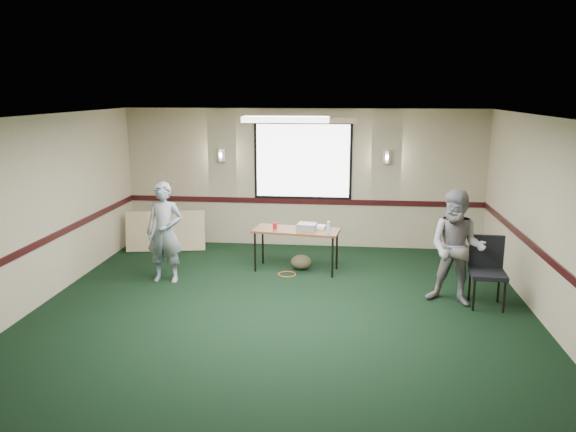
# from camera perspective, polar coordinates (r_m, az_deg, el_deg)

# --- Properties ---
(ground) EXTENTS (8.00, 8.00, 0.00)m
(ground) POSITION_cam_1_polar(r_m,az_deg,el_deg) (7.52, -1.09, -11.15)
(ground) COLOR black
(ground) RESTS_ON ground
(room_shell) EXTENTS (8.00, 8.02, 8.00)m
(room_shell) POSITION_cam_1_polar(r_m,az_deg,el_deg) (9.11, 0.56, 3.46)
(room_shell) COLOR tan
(room_shell) RESTS_ON ground
(folding_table) EXTENTS (1.51, 0.77, 0.72)m
(folding_table) POSITION_cam_1_polar(r_m,az_deg,el_deg) (9.54, 0.85, -1.68)
(folding_table) COLOR brown
(folding_table) RESTS_ON ground
(projector) EXTENTS (0.35, 0.31, 0.10)m
(projector) POSITION_cam_1_polar(r_m,az_deg,el_deg) (9.52, 1.94, -1.07)
(projector) COLOR gray
(projector) RESTS_ON folding_table
(game_console) EXTENTS (0.25, 0.22, 0.05)m
(game_console) POSITION_cam_1_polar(r_m,az_deg,el_deg) (9.61, 3.20, -1.11)
(game_console) COLOR white
(game_console) RESTS_ON folding_table
(red_cup) EXTENTS (0.07, 0.07, 0.11)m
(red_cup) POSITION_cam_1_polar(r_m,az_deg,el_deg) (9.55, -1.34, -1.01)
(red_cup) COLOR red
(red_cup) RESTS_ON folding_table
(water_bottle) EXTENTS (0.06, 0.06, 0.19)m
(water_bottle) POSITION_cam_1_polar(r_m,az_deg,el_deg) (9.31, 4.14, -1.13)
(water_bottle) COLOR #8EB4E9
(water_bottle) RESTS_ON folding_table
(duffel_bag) EXTENTS (0.43, 0.36, 0.26)m
(duffel_bag) POSITION_cam_1_polar(r_m,az_deg,el_deg) (9.73, 1.35, -4.72)
(duffel_bag) COLOR #454527
(duffel_bag) RESTS_ON ground
(cable_coil) EXTENTS (0.40, 0.40, 0.02)m
(cable_coil) POSITION_cam_1_polar(r_m,az_deg,el_deg) (9.50, -0.09, -5.93)
(cable_coil) COLOR #E2581C
(cable_coil) RESTS_ON ground
(folded_table) EXTENTS (1.52, 0.50, 0.77)m
(folded_table) POSITION_cam_1_polar(r_m,az_deg,el_deg) (11.06, -12.33, -1.50)
(folded_table) COLOR tan
(folded_table) RESTS_ON ground
(conference_chair) EXTENTS (0.51, 0.53, 1.00)m
(conference_chair) POSITION_cam_1_polar(r_m,az_deg,el_deg) (8.55, 19.57, -4.76)
(conference_chair) COLOR black
(conference_chair) RESTS_ON ground
(person_left) EXTENTS (0.60, 0.40, 1.63)m
(person_left) POSITION_cam_1_polar(r_m,az_deg,el_deg) (9.19, -12.41, -1.63)
(person_left) COLOR #3F5E8B
(person_left) RESTS_ON ground
(person_right) EXTENTS (0.99, 0.88, 1.67)m
(person_right) POSITION_cam_1_polar(r_m,az_deg,el_deg) (8.36, 16.77, -3.14)
(person_right) COLOR #6E88AC
(person_right) RESTS_ON ground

